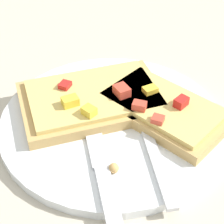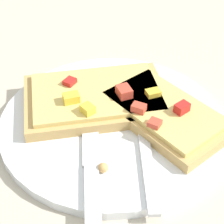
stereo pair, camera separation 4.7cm
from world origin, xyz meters
name	(u,v)px [view 2 (the right image)]	position (x,y,z in m)	size (l,w,h in m)	color
ground_plane	(112,125)	(0.00, 0.00, 0.00)	(4.00, 4.00, 0.00)	#BCB29E
plate	(112,122)	(0.00, 0.00, 0.01)	(0.28, 0.28, 0.01)	white
fork	(142,128)	(-0.04, 0.00, 0.01)	(0.15, 0.19, 0.01)	silver
knife	(91,160)	(-0.02, 0.07, 0.01)	(0.15, 0.18, 0.01)	silver
pizza_slice_main	(96,97)	(0.03, -0.01, 0.02)	(0.22, 0.22, 0.03)	tan
pizza_slice_corner	(164,112)	(-0.05, -0.04, 0.02)	(0.18, 0.13, 0.03)	tan
crumb_scatter	(108,140)	(-0.02, 0.04, 0.02)	(0.10, 0.18, 0.01)	tan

